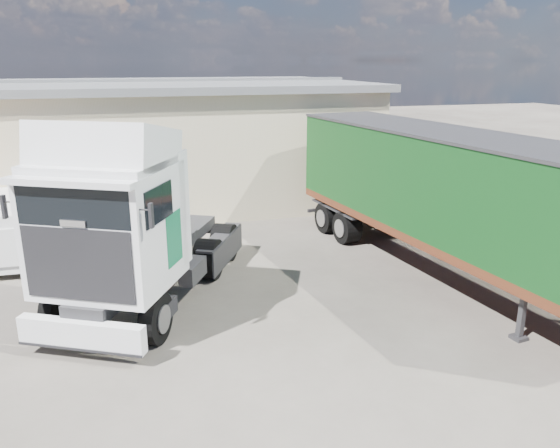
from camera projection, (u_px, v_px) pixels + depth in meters
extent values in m
plane|color=#292621|center=(223.00, 355.00, 12.05)|extent=(120.00, 120.00, 0.00)
cube|color=#C4B496|center=(22.00, 148.00, 24.39)|extent=(30.00, 12.00, 5.00)
cube|color=#56595B|center=(13.00, 87.00, 23.62)|extent=(30.60, 12.60, 0.30)
cube|color=#56595B|center=(117.00, 186.00, 20.15)|extent=(4.00, 0.08, 3.60)
cube|color=#56595B|center=(13.00, 82.00, 23.57)|extent=(30.60, 0.40, 0.15)
cube|color=maroon|center=(496.00, 200.00, 20.34)|extent=(0.35, 26.00, 2.50)
cylinder|color=black|center=(107.00, 314.00, 12.66)|extent=(3.02, 2.38, 1.20)
cylinder|color=black|center=(173.00, 256.00, 16.38)|extent=(3.07, 2.40, 1.20)
cylinder|color=black|center=(192.00, 240.00, 17.86)|extent=(3.07, 2.40, 1.20)
cube|color=#2D2D30|center=(155.00, 257.00, 15.09)|extent=(4.44, 7.06, 0.34)
cube|color=silver|center=(81.00, 334.00, 11.65)|extent=(2.67, 1.62, 0.62)
cube|color=silver|center=(108.00, 227.00, 12.47)|extent=(3.73, 3.63, 2.77)
cube|color=black|center=(78.00, 265.00, 11.37)|extent=(2.22, 1.24, 1.58)
cube|color=black|center=(72.00, 207.00, 11.03)|extent=(2.27, 1.26, 0.85)
cube|color=silver|center=(105.00, 148.00, 12.17)|extent=(3.51, 3.26, 1.39)
cube|color=#0D5D3A|center=(65.00, 231.00, 13.26)|extent=(0.42, 0.75, 1.24)
cube|color=#0D5D3A|center=(174.00, 238.00, 12.70)|extent=(0.42, 0.75, 1.24)
cylinder|color=#2D2D30|center=(175.00, 233.00, 16.40)|extent=(1.69, 1.69, 0.14)
cube|color=#2D2D30|center=(522.00, 316.00, 12.55)|extent=(0.36, 0.36, 1.18)
cylinder|color=black|center=(363.00, 219.00, 20.33)|extent=(2.86, 1.46, 1.14)
cube|color=#2D2D30|center=(440.00, 243.00, 16.40)|extent=(2.43, 12.89, 0.38)
cube|color=#552413|center=(441.00, 232.00, 16.29)|extent=(4.24, 13.11, 0.26)
cube|color=black|center=(446.00, 182.00, 15.86)|extent=(4.24, 13.11, 2.79)
cube|color=#2D2D30|center=(450.00, 133.00, 15.45)|extent=(4.31, 13.19, 0.09)
cylinder|color=black|center=(6.00, 263.00, 16.58)|extent=(2.01, 0.74, 0.69)
cylinder|color=black|center=(25.00, 231.00, 19.66)|extent=(2.01, 0.74, 0.69)
cube|color=silver|center=(13.00, 224.00, 17.90)|extent=(2.10, 4.83, 1.77)
cube|color=silver|center=(1.00, 244.00, 16.09)|extent=(1.95, 0.99, 1.14)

